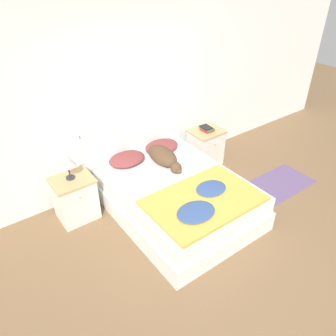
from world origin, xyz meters
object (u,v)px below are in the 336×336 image
pillow_left (127,159)px  bed (177,197)px  pillow_right (162,146)px  book_stack (207,128)px  dog (164,157)px  nightstand_left (75,198)px  nightstand_right (205,147)px  table_lamp (67,161)px

pillow_left → bed: bearing=-68.8°
pillow_left → pillow_right: same height
pillow_right → pillow_left: bearing=180.0°
book_stack → dog: bearing=-166.7°
book_stack → nightstand_left: bearing=180.0°
nightstand_left → book_stack: book_stack is taller
book_stack → pillow_left: bearing=177.5°
bed → nightstand_left: size_ratio=3.31×
nightstand_left → pillow_right: 1.42m
bed → book_stack: (1.11, 0.69, 0.39)m
nightstand_right → table_lamp: bearing=179.3°
nightstand_left → table_lamp: table_lamp is taller
book_stack → table_lamp: bearing=179.2°
nightstand_left → dog: size_ratio=0.78×
pillow_left → table_lamp: size_ratio=1.54×
nightstand_left → table_lamp: (0.00, 0.03, 0.55)m
nightstand_right → book_stack: (0.00, -0.00, 0.33)m
pillow_left → table_lamp: 0.86m
bed → pillow_left: size_ratio=3.84×
pillow_left → dog: dog is taller
pillow_left → dog: bearing=-36.2°
nightstand_right → book_stack: 0.33m
nightstand_right → pillow_left: pillow_left is taller
pillow_right → table_lamp: table_lamp is taller
pillow_right → dog: bearing=-121.2°
dog → book_stack: size_ratio=3.43×
dog → nightstand_left: bearing=169.0°
pillow_left → dog: 0.50m
table_lamp → pillow_right: bearing=1.3°
nightstand_right → dog: 1.06m
book_stack → nightstand_right: bearing=174.0°
pillow_left → table_lamp: (-0.82, -0.03, 0.29)m
bed → dog: (0.11, 0.46, 0.36)m
book_stack → table_lamp: (-2.22, 0.03, 0.21)m
pillow_right → book_stack: size_ratio=2.31×
pillow_right → book_stack: book_stack is taller
nightstand_left → nightstand_right: 2.21m
nightstand_left → pillow_left: pillow_left is taller
pillow_left → table_lamp: bearing=-177.8°
dog → book_stack: dog is taller
nightstand_right → table_lamp: (-2.21, 0.03, 0.55)m
nightstand_left → pillow_left: (0.82, 0.06, 0.26)m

